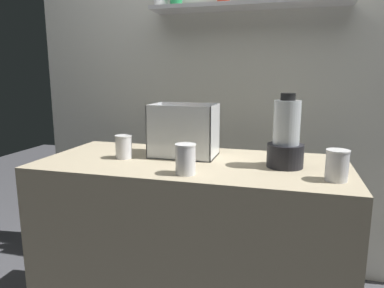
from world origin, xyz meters
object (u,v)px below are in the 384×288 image
Objects in this scene: juice_cup_carrot_far_left at (124,148)px; juice_cup_mango_middle at (337,167)px; carrot_display_bin at (183,140)px; juice_cup_mango_left at (186,160)px; blender_pitcher at (286,139)px.

juice_cup_mango_middle reaches higher than juice_cup_carrot_far_left.
carrot_display_bin is 2.54× the size of juice_cup_mango_left.
juice_cup_carrot_far_left is at bearing 152.81° from juice_cup_mango_left.
juice_cup_mango_left is (0.36, -0.19, 0.01)m from juice_cup_carrot_far_left.
blender_pitcher is (0.48, -0.09, 0.04)m from carrot_display_bin.
juice_cup_mango_middle is (0.57, 0.07, -0.00)m from juice_cup_mango_left.
carrot_display_bin is 2.83× the size of juice_cup_carrot_far_left.
juice_cup_mango_left is at bearing -149.74° from blender_pitcher.
carrot_display_bin is 2.64× the size of juice_cup_mango_middle.
juice_cup_mango_middle is at bearing 6.55° from juice_cup_mango_left.
blender_pitcher is 2.58× the size of juice_cup_mango_left.
blender_pitcher is at bearing 140.53° from juice_cup_mango_middle.
blender_pitcher is 2.68× the size of juice_cup_mango_middle.
juice_cup_mango_left is (-0.38, -0.22, -0.07)m from blender_pitcher.
carrot_display_bin is 0.72m from juice_cup_mango_middle.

